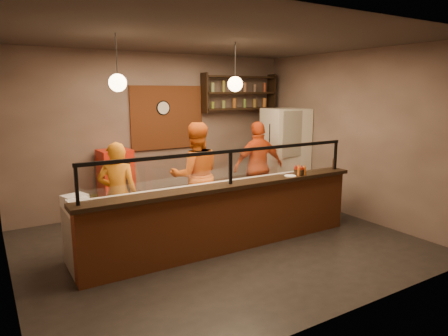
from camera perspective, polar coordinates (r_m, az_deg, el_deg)
floor at (r=6.60m, az=-0.51°, el=-10.76°), size 6.00×6.00×0.00m
ceiling at (r=6.18m, az=-0.57°, el=18.00°), size 6.00×6.00×0.00m
wall_back at (r=8.42m, az=-9.35°, el=5.06°), size 6.00×0.00×6.00m
wall_left at (r=5.33m, az=-29.40°, el=0.45°), size 0.00×5.00×5.00m
wall_right at (r=8.14m, az=17.95°, el=4.48°), size 0.00×5.00×5.00m
wall_front at (r=4.27m, az=16.96°, el=-0.88°), size 6.00×0.00×6.00m
brick_patch at (r=8.45m, az=-8.07°, el=7.16°), size 1.60×0.04×1.30m
service_counter at (r=6.19m, az=0.92°, el=-7.33°), size 4.60×0.25×1.00m
counter_ledge at (r=6.05m, az=0.93°, el=-2.55°), size 4.70×0.37×0.06m
worktop_cabinet at (r=6.62m, az=-1.42°, el=-6.79°), size 4.60×0.75×0.85m
worktop at (r=6.50m, az=-1.43°, el=-3.01°), size 4.60×0.75×0.05m
sneeze_guard at (r=5.98m, az=0.94°, el=0.62°), size 4.50×0.05×0.52m
wall_shelving at (r=9.11m, az=2.25°, el=10.67°), size 1.84×0.28×0.85m
wall_clock at (r=8.39m, az=-8.71°, el=8.49°), size 0.30×0.04×0.30m
pendant_left at (r=5.71m, az=-14.95°, el=11.70°), size 0.24×0.24×0.77m
pendant_right at (r=6.52m, az=1.61°, el=11.92°), size 0.24×0.24×0.77m
cook_left at (r=6.51m, az=-14.92°, el=-3.70°), size 0.72×0.61×1.67m
cook_mid at (r=7.16m, az=-4.07°, el=-1.08°), size 1.08×0.93×1.91m
cook_right at (r=8.16m, az=4.94°, el=0.18°), size 1.13×0.60×1.85m
fridge at (r=9.02m, az=8.67°, el=1.83°), size 0.95×0.90×2.07m
red_cooler at (r=7.91m, az=-15.15°, el=-2.33°), size 0.61×0.56×1.35m
pizza_dough at (r=6.53m, az=0.92°, el=-2.66°), size 0.66×0.66×0.01m
prep_tub_a at (r=5.70m, az=-20.30°, el=-4.71°), size 0.30×0.25×0.14m
prep_tub_b at (r=5.81m, az=-20.55°, el=-4.35°), size 0.36×0.32×0.15m
prep_tub_c at (r=5.50m, az=-19.88°, el=-5.22°), size 0.28×0.23×0.14m
rolling_pin at (r=5.82m, az=-18.45°, el=-4.69°), size 0.35×0.09×0.06m
condiment_caddy at (r=6.79m, az=10.80°, el=-0.58°), size 0.21×0.19×0.10m
pepper_mill at (r=7.42m, az=15.38°, el=0.57°), size 0.06×0.06×0.19m
small_plate at (r=6.66m, az=9.44°, el=-1.11°), size 0.25×0.25×0.01m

